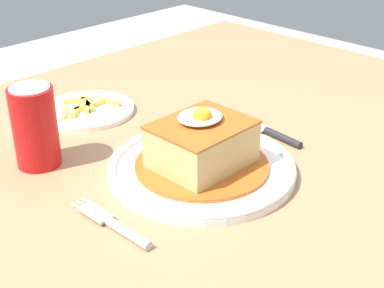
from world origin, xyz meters
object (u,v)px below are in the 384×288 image
Objects in this scene: main_plate at (202,167)px; fork at (117,226)px; knife at (272,133)px; soda_can at (35,127)px; side_plate_fries at (87,110)px.

fork is at bearing -172.62° from main_plate.
fork is 0.85× the size of knife.
soda_can is at bearing 83.39° from fork.
side_plate_fries reaches higher than knife.
soda_can is 0.20m from side_plate_fries.
soda_can reaches higher than side_plate_fries.
soda_can is at bearing -147.48° from side_plate_fries.
side_plate_fries is (0.16, 0.10, -0.06)m from soda_can.
main_plate is 0.25m from soda_can.
soda_can reaches higher than knife.
main_plate reaches higher than knife.
fork is 0.83× the size of side_plate_fries.
side_plate_fries is at bearing 32.52° from soda_can.
main_plate is 1.66× the size of knife.
soda_can is (0.03, 0.22, 0.06)m from fork.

